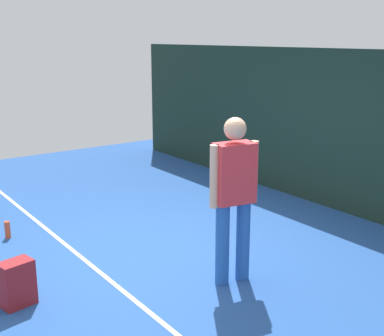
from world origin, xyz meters
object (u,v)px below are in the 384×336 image
(water_bottle, at_px, (8,230))
(backpack, at_px, (16,284))
(tennis_player, at_px, (234,191))
(tennis_ball_near_player, at_px, (246,189))

(water_bottle, bearing_deg, backpack, -14.04)
(tennis_player, xyz_separation_m, tennis_ball_near_player, (-2.28, 2.22, -0.93))
(tennis_player, bearing_deg, backpack, 167.60)
(backpack, bearing_deg, water_bottle, -114.85)
(tennis_player, bearing_deg, tennis_ball_near_player, 56.06)
(backpack, bearing_deg, tennis_player, 146.49)
(tennis_player, distance_m, water_bottle, 3.08)
(backpack, relative_size, tennis_ball_near_player, 6.67)
(tennis_player, relative_size, water_bottle, 7.94)
(tennis_player, bearing_deg, water_bottle, 131.16)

